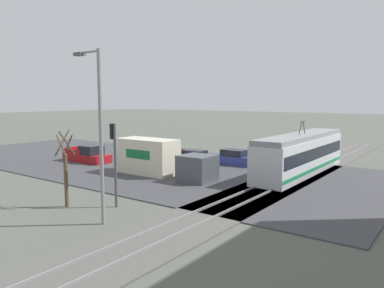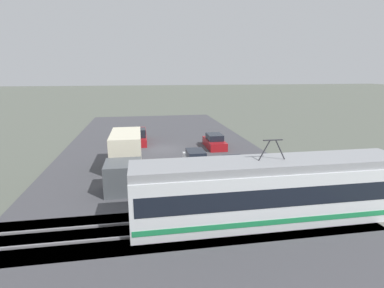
% 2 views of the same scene
% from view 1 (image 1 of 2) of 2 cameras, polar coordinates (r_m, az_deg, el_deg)
% --- Properties ---
extents(ground_plane, '(320.00, 320.00, 0.00)m').
position_cam_1_polar(ground_plane, '(40.48, -9.43, -2.76)').
color(ground_plane, '#565B51').
extents(road_surface, '(21.03, 51.01, 0.08)m').
position_cam_1_polar(road_surface, '(40.48, -9.43, -2.70)').
color(road_surface, '#424247').
rests_on(road_surface, ground).
extents(rail_bed, '(61.34, 4.40, 0.22)m').
position_cam_1_polar(rail_bed, '(30.95, 13.25, -5.72)').
color(rail_bed, '#5B5954').
rests_on(rail_bed, ground).
extents(light_rail_tram, '(15.27, 2.84, 4.66)m').
position_cam_1_polar(light_rail_tram, '(34.93, 16.31, -1.49)').
color(light_rail_tram, silver).
rests_on(light_rail_tram, ground).
extents(box_truck, '(2.53, 9.58, 3.11)m').
position_cam_1_polar(box_truck, '(32.77, -5.09, -2.26)').
color(box_truck, '#4C5156').
rests_on(box_truck, ground).
extents(pickup_truck, '(2.08, 5.65, 1.78)m').
position_cam_1_polar(pickup_truck, '(41.25, -15.62, -1.68)').
color(pickup_truck, maroon).
rests_on(pickup_truck, ground).
extents(sedan_car_0, '(1.74, 4.26, 1.52)m').
position_cam_1_polar(sedan_car_0, '(37.75, 0.40, -2.28)').
color(sedan_car_0, silver).
rests_on(sedan_car_0, ground).
extents(sedan_car_1, '(1.85, 4.63, 1.54)m').
position_cam_1_polar(sedan_car_1, '(38.30, 6.40, -2.17)').
color(sedan_car_1, navy).
rests_on(sedan_car_1, ground).
extents(sedan_car_2, '(1.84, 4.30, 1.51)m').
position_cam_1_polar(sedan_car_2, '(44.37, -4.01, -0.93)').
color(sedan_car_2, maroon).
rests_on(sedan_car_2, ground).
extents(traffic_light_pole, '(0.28, 0.47, 5.20)m').
position_cam_1_polar(traffic_light_pole, '(23.46, -11.76, -1.40)').
color(traffic_light_pole, '#47474C').
rests_on(traffic_light_pole, ground).
extents(street_tree, '(1.13, 0.94, 4.79)m').
position_cam_1_polar(street_tree, '(24.45, -18.68, -4.13)').
color(street_tree, brown).
rests_on(street_tree, ground).
extents(street_lamp_near_crossing, '(0.36, 1.95, 9.25)m').
position_cam_1_polar(street_lamp_near_crossing, '(20.22, -14.08, 2.63)').
color(street_lamp_near_crossing, gray).
rests_on(street_lamp_near_crossing, ground).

